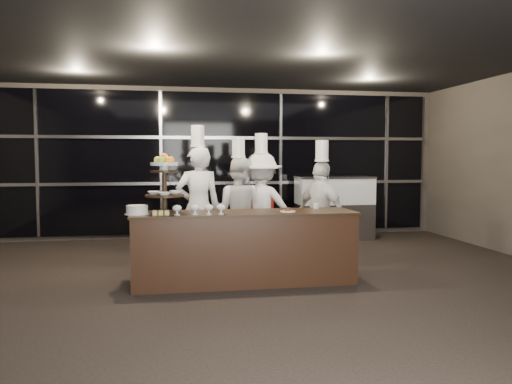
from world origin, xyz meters
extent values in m
plane|color=black|center=(0.00, 0.00, 0.00)|extent=(10.00, 10.00, 0.00)
plane|color=black|center=(0.00, 0.00, 3.00)|extent=(10.00, 10.00, 0.00)
plane|color=#473F38|center=(0.00, 5.00, 1.50)|extent=(9.00, 0.00, 9.00)
cube|color=black|center=(0.00, 4.94, 1.50)|extent=(8.60, 0.04, 2.80)
cube|color=#A5A5AA|center=(0.00, 4.89, 1.10)|extent=(8.60, 0.06, 0.06)
cube|color=#A5A5AA|center=(0.00, 4.89, 2.00)|extent=(8.60, 0.06, 0.06)
cube|color=#A5A5AA|center=(-3.50, 4.91, 1.50)|extent=(0.05, 0.05, 2.80)
cube|color=#A5A5AA|center=(-1.20, 4.91, 1.50)|extent=(0.05, 0.05, 2.80)
cube|color=#A5A5AA|center=(1.20, 4.91, 1.50)|extent=(0.05, 0.05, 2.80)
cube|color=#A5A5AA|center=(3.50, 4.91, 1.50)|extent=(0.05, 0.05, 2.80)
cube|color=black|center=(-0.10, 1.20, 0.45)|extent=(2.80, 0.70, 0.90)
cube|color=black|center=(-0.10, 1.20, 0.91)|extent=(2.84, 0.74, 0.03)
cylinder|color=black|center=(-1.10, 1.20, 0.94)|extent=(0.24, 0.24, 0.03)
cylinder|color=black|center=(-1.10, 1.20, 1.27)|extent=(0.06, 0.06, 0.70)
cylinder|color=black|center=(-1.10, 1.20, 1.14)|extent=(0.48, 0.48, 0.02)
cylinder|color=black|center=(-1.10, 1.20, 1.44)|extent=(0.34, 0.34, 0.02)
cylinder|color=white|center=(-1.10, 1.20, 1.48)|extent=(0.10, 0.10, 0.06)
cylinder|color=white|center=(-1.10, 1.20, 1.53)|extent=(0.34, 0.34, 0.04)
sphere|color=orange|center=(-1.02, 1.20, 1.58)|extent=(0.09, 0.09, 0.09)
sphere|color=#79A42A|center=(-1.06, 1.27, 1.58)|extent=(0.09, 0.09, 0.09)
sphere|color=orange|center=(-1.14, 1.27, 1.58)|extent=(0.09, 0.09, 0.09)
sphere|color=yellow|center=(-1.18, 1.20, 1.58)|extent=(0.09, 0.09, 0.09)
sphere|color=#78BD30|center=(-1.14, 1.13, 1.58)|extent=(0.09, 0.09, 0.09)
sphere|color=orange|center=(-1.06, 1.13, 1.58)|extent=(0.09, 0.09, 0.09)
sphere|color=orange|center=(-1.10, 1.20, 1.62)|extent=(0.09, 0.09, 0.09)
imported|color=white|center=(-1.23, 1.26, 1.17)|extent=(0.16, 0.16, 0.04)
imported|color=white|center=(-0.97, 1.26, 1.18)|extent=(0.15, 0.15, 0.05)
imported|color=white|center=(-1.10, 1.08, 1.17)|extent=(0.16, 0.16, 0.04)
cylinder|color=silver|center=(-0.95, 0.98, 0.93)|extent=(0.07, 0.07, 0.01)
cylinder|color=silver|center=(-0.95, 0.98, 0.96)|extent=(0.02, 0.02, 0.05)
ellipsoid|color=silver|center=(-0.95, 0.98, 1.01)|extent=(0.11, 0.11, 0.08)
ellipsoid|color=#0CB459|center=(-0.95, 0.98, 1.01)|extent=(0.08, 0.08, 0.05)
cylinder|color=silver|center=(-0.74, 0.98, 0.93)|extent=(0.07, 0.07, 0.01)
cylinder|color=silver|center=(-0.74, 0.98, 0.96)|extent=(0.02, 0.02, 0.05)
ellipsoid|color=silver|center=(-0.74, 0.98, 1.01)|extent=(0.11, 0.11, 0.08)
ellipsoid|color=#E32B4A|center=(-0.74, 0.98, 1.01)|extent=(0.08, 0.08, 0.05)
cylinder|color=silver|center=(-0.57, 0.98, 0.93)|extent=(0.07, 0.07, 0.01)
cylinder|color=silver|center=(-0.57, 0.98, 0.96)|extent=(0.02, 0.02, 0.05)
ellipsoid|color=silver|center=(-0.57, 0.98, 1.01)|extent=(0.11, 0.11, 0.08)
ellipsoid|color=beige|center=(-0.57, 0.98, 1.01)|extent=(0.08, 0.08, 0.05)
cylinder|color=silver|center=(-0.42, 0.98, 0.93)|extent=(0.07, 0.07, 0.01)
cylinder|color=silver|center=(-0.42, 0.98, 0.96)|extent=(0.02, 0.02, 0.05)
ellipsoid|color=silver|center=(-0.42, 0.98, 1.01)|extent=(0.11, 0.11, 0.08)
ellipsoid|color=#492116|center=(-0.42, 0.98, 1.01)|extent=(0.08, 0.08, 0.05)
cylinder|color=white|center=(-1.43, 1.15, 0.93)|extent=(0.30, 0.30, 0.01)
cylinder|color=white|center=(-1.43, 1.15, 0.98)|extent=(0.26, 0.26, 0.10)
cube|color=#D3BB67|center=(-1.21, 1.00, 0.95)|extent=(0.06, 0.06, 0.05)
cube|color=#D3BB67|center=(-1.14, 1.00, 0.95)|extent=(0.06, 0.06, 0.05)
cube|color=#D3BB67|center=(-1.07, 1.00, 0.95)|extent=(0.06, 0.06, 0.05)
cube|color=#D3BB67|center=(-1.21, 1.07, 0.95)|extent=(0.06, 0.06, 0.05)
cube|color=#D3BB67|center=(-1.14, 1.07, 0.95)|extent=(0.06, 0.06, 0.05)
cube|color=#D3BB67|center=(-1.07, 1.07, 0.95)|extent=(0.06, 0.06, 0.05)
cylinder|color=white|center=(0.44, 1.10, 0.93)|extent=(0.20, 0.20, 0.01)
cylinder|color=#4C2814|center=(0.44, 1.10, 0.95)|extent=(0.08, 0.08, 0.04)
cylinder|color=white|center=(0.92, 1.45, 0.96)|extent=(0.08, 0.08, 0.07)
cube|color=#A5A5AA|center=(2.14, 4.30, 0.35)|extent=(1.47, 0.63, 0.70)
cube|color=silver|center=(2.14, 4.30, 0.95)|extent=(1.47, 0.63, 0.50)
cube|color=#FFC67F|center=(2.14, 4.30, 0.95)|extent=(1.36, 0.52, 0.40)
cube|color=#A5A5AA|center=(2.14, 4.30, 1.22)|extent=(1.49, 0.65, 0.04)
imported|color=silver|center=(-0.63, 2.18, 0.89)|extent=(0.68, 0.49, 1.77)
cylinder|color=white|center=(-0.63, 2.18, 1.92)|extent=(0.19, 0.19, 0.30)
cylinder|color=white|center=(-0.63, 2.18, 1.78)|extent=(0.21, 0.21, 0.03)
imported|color=silver|center=(-0.02, 2.35, 0.81)|extent=(0.97, 0.89, 1.61)
cylinder|color=white|center=(-0.02, 2.35, 1.76)|extent=(0.19, 0.19, 0.30)
cylinder|color=white|center=(-0.02, 2.35, 1.62)|extent=(0.21, 0.21, 0.03)
imported|color=white|center=(0.34, 2.45, 0.84)|extent=(1.21, 0.88, 1.68)
cylinder|color=white|center=(0.34, 2.45, 1.83)|extent=(0.19, 0.19, 0.30)
cylinder|color=white|center=(0.34, 2.45, 1.68)|extent=(0.21, 0.21, 0.03)
cube|color=#9E150C|center=(0.34, 2.33, 0.84)|extent=(0.34, 0.03, 0.63)
imported|color=white|center=(1.16, 1.98, 0.78)|extent=(0.77, 0.99, 1.56)
cylinder|color=white|center=(1.16, 1.98, 1.71)|extent=(0.19, 0.19, 0.30)
cylinder|color=white|center=(1.16, 1.98, 1.57)|extent=(0.21, 0.21, 0.03)
camera|label=1|loc=(-1.04, -5.04, 1.61)|focal=35.00mm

